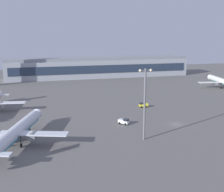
{
  "coord_description": "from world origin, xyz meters",
  "views": [
    {
      "loc": [
        -53.63,
        -96.87,
        34.14
      ],
      "look_at": [
        -14.6,
        39.85,
        4.0
      ],
      "focal_mm": 46.26,
      "sensor_mm": 36.0,
      "label": 1
    }
  ],
  "objects_px": {
    "baggage_tractor": "(124,121)",
    "apron_light_central": "(145,99)",
    "airplane_mid_apron": "(223,82)",
    "maintenance_van": "(143,105)",
    "airplane_far_stand": "(16,132)"
  },
  "relations": [
    {
      "from": "baggage_tractor",
      "to": "apron_light_central",
      "type": "relative_size",
      "value": 0.18
    },
    {
      "from": "airplane_mid_apron",
      "to": "apron_light_central",
      "type": "bearing_deg",
      "value": -127.69
    },
    {
      "from": "baggage_tractor",
      "to": "apron_light_central",
      "type": "bearing_deg",
      "value": 49.83
    },
    {
      "from": "apron_light_central",
      "to": "baggage_tractor",
      "type": "bearing_deg",
      "value": 93.81
    },
    {
      "from": "airplane_mid_apron",
      "to": "apron_light_central",
      "type": "relative_size",
      "value": 1.79
    },
    {
      "from": "airplane_mid_apron",
      "to": "airplane_far_stand",
      "type": "bearing_deg",
      "value": -140.41
    },
    {
      "from": "maintenance_van",
      "to": "apron_light_central",
      "type": "xyz_separation_m",
      "value": [
        -16.31,
        -40.88,
        12.49
      ]
    },
    {
      "from": "maintenance_van",
      "to": "baggage_tractor",
      "type": "height_order",
      "value": "same"
    },
    {
      "from": "airplane_far_stand",
      "to": "airplane_mid_apron",
      "type": "height_order",
      "value": "airplane_far_stand"
    },
    {
      "from": "baggage_tractor",
      "to": "apron_light_central",
      "type": "height_order",
      "value": "apron_light_central"
    },
    {
      "from": "airplane_mid_apron",
      "to": "maintenance_van",
      "type": "distance_m",
      "value": 77.3
    },
    {
      "from": "baggage_tractor",
      "to": "airplane_mid_apron",
      "type": "bearing_deg",
      "value": 168.97
    },
    {
      "from": "airplane_far_stand",
      "to": "airplane_mid_apron",
      "type": "distance_m",
      "value": 143.64
    },
    {
      "from": "airplane_far_stand",
      "to": "baggage_tractor",
      "type": "xyz_separation_m",
      "value": [
        39.56,
        11.13,
        -2.99
      ]
    },
    {
      "from": "maintenance_van",
      "to": "airplane_mid_apron",
      "type": "bearing_deg",
      "value": -56.88
    }
  ]
}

